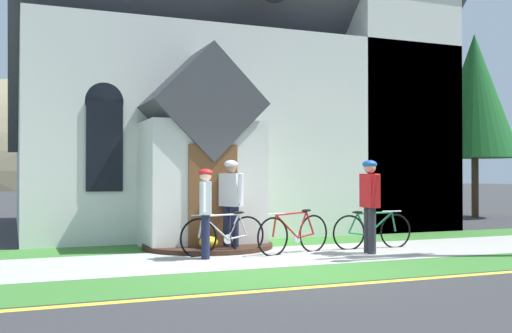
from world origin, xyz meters
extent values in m
plane|color=#333335|center=(0.00, 4.00, 0.00)|extent=(140.00, 140.00, 0.00)
cube|color=#A8A59E|center=(1.76, 1.54, 0.01)|extent=(32.00, 2.57, 0.01)
cube|color=#38722D|center=(1.76, -0.53, 0.00)|extent=(32.00, 1.56, 0.01)
cube|color=#38722D|center=(1.76, 3.59, 0.00)|extent=(24.00, 1.53, 0.01)
cube|color=yellow|center=(1.76, -1.46, 0.00)|extent=(28.00, 0.16, 0.01)
cube|color=silver|center=(1.76, 8.61, 2.48)|extent=(11.08, 8.51, 4.96)
cube|color=#424247|center=(1.76, 8.61, 6.43)|extent=(11.58, 8.66, 8.66)
cube|color=silver|center=(5.83, 5.83, 5.84)|extent=(2.95, 2.95, 11.67)
cube|color=silver|center=(-0.24, 3.55, 1.30)|extent=(2.40, 1.60, 2.60)
cube|color=#424247|center=(-0.24, 3.55, 2.95)|extent=(2.40, 1.80, 2.40)
cube|color=brown|center=(-0.24, 2.73, 1.05)|extent=(1.00, 0.06, 2.10)
cube|color=black|center=(-2.12, 4.32, 2.10)|extent=(0.76, 0.06, 1.90)
cone|color=black|center=(-2.12, 4.32, 3.05)|extent=(0.80, 0.06, 0.80)
cube|color=slate|center=(-0.98, 3.77, 0.39)|extent=(0.12, 0.12, 0.79)
cube|color=slate|center=(0.58, 3.75, 0.39)|extent=(0.12, 0.12, 0.79)
cube|color=white|center=(-0.20, 3.76, 1.25)|extent=(1.85, 0.10, 0.93)
cube|color=slate|center=(-0.20, 3.76, 1.78)|extent=(1.97, 0.14, 0.12)
cube|color=black|center=(-0.20, 3.72, 1.36)|extent=(1.48, 0.03, 0.16)
cylinder|color=#382319|center=(-0.20, 3.20, 0.05)|extent=(2.66, 2.66, 0.10)
ellipsoid|color=orange|center=(0.52, 3.25, 0.22)|extent=(0.36, 0.36, 0.24)
ellipsoid|color=#CC338C|center=(-0.36, 3.80, 0.22)|extent=(0.36, 0.36, 0.24)
ellipsoid|color=#CC338C|center=(-0.89, 3.37, 0.22)|extent=(0.36, 0.36, 0.24)
ellipsoid|color=gold|center=(-0.45, 2.33, 0.22)|extent=(0.36, 0.36, 0.24)
torus|color=black|center=(0.23, 2.07, 0.35)|extent=(0.73, 0.13, 0.74)
torus|color=black|center=(-0.76, 1.94, 0.35)|extent=(0.73, 0.13, 0.74)
cylinder|color=#B7B7BC|center=(-0.43, 1.99, 0.52)|extent=(0.54, 0.11, 0.47)
cylinder|color=#B7B7BC|center=(-0.32, 2.00, 0.75)|extent=(0.74, 0.13, 0.05)
cylinder|color=#B7B7BC|center=(-0.06, 2.04, 0.53)|extent=(0.26, 0.07, 0.48)
cylinder|color=#B7B7BC|center=(0.03, 2.05, 0.32)|extent=(0.41, 0.09, 0.09)
cylinder|color=#B7B7BC|center=(0.14, 2.06, 0.55)|extent=(0.22, 0.06, 0.42)
cylinder|color=#B7B7BC|center=(-0.73, 1.95, 0.55)|extent=(0.12, 0.05, 0.40)
ellipsoid|color=black|center=(0.05, 2.05, 0.79)|extent=(0.25, 0.11, 0.05)
cylinder|color=silver|center=(-0.69, 1.95, 0.76)|extent=(0.44, 0.09, 0.03)
cylinder|color=silver|center=(-0.17, 2.02, 0.30)|extent=(0.18, 0.04, 0.18)
torus|color=black|center=(1.54, 1.88, 0.35)|extent=(0.72, 0.24, 0.74)
torus|color=black|center=(0.56, 1.59, 0.35)|extent=(0.72, 0.24, 0.74)
cylinder|color=#A51E19|center=(0.89, 1.69, 0.53)|extent=(0.55, 0.19, 0.48)
cylinder|color=#A51E19|center=(1.00, 1.72, 0.77)|extent=(0.74, 0.25, 0.06)
cylinder|color=#A51E19|center=(1.26, 1.80, 0.54)|extent=(0.26, 0.11, 0.50)
cylinder|color=#A51E19|center=(1.35, 1.82, 0.32)|extent=(0.41, 0.15, 0.09)
cylinder|color=#A51E19|center=(1.45, 1.86, 0.57)|extent=(0.22, 0.10, 0.44)
cylinder|color=#A51E19|center=(0.60, 1.61, 0.55)|extent=(0.12, 0.07, 0.41)
ellipsoid|color=black|center=(1.37, 1.83, 0.81)|extent=(0.25, 0.14, 0.05)
cylinder|color=silver|center=(0.64, 1.62, 0.77)|extent=(0.43, 0.15, 0.03)
cylinder|color=silver|center=(1.15, 1.77, 0.30)|extent=(0.18, 0.07, 0.18)
torus|color=black|center=(2.33, 1.87, 0.34)|extent=(0.72, 0.07, 0.72)
torus|color=black|center=(3.40, 1.82, 0.34)|extent=(0.72, 0.07, 0.72)
cylinder|color=#19723F|center=(3.04, 1.84, 0.51)|extent=(0.58, 0.06, 0.47)
cylinder|color=#19723F|center=(2.92, 1.84, 0.73)|extent=(0.80, 0.07, 0.05)
cylinder|color=#19723F|center=(2.64, 1.85, 0.50)|extent=(0.27, 0.05, 0.45)
cylinder|color=#19723F|center=(2.54, 1.86, 0.31)|extent=(0.43, 0.05, 0.09)
cylinder|color=#19723F|center=(2.43, 1.86, 0.53)|extent=(0.23, 0.05, 0.40)
cylinder|color=#19723F|center=(3.36, 1.82, 0.54)|extent=(0.12, 0.04, 0.40)
ellipsoid|color=black|center=(2.52, 1.86, 0.75)|extent=(0.24, 0.09, 0.05)
cylinder|color=silver|center=(3.32, 1.82, 0.75)|extent=(0.44, 0.05, 0.03)
cylinder|color=silver|center=(2.76, 1.85, 0.29)|extent=(0.18, 0.03, 0.18)
cylinder|color=#2D2D33|center=(2.39, 1.27, 0.44)|extent=(0.15, 0.15, 0.88)
cylinder|color=#2D2D33|center=(2.37, 1.09, 0.44)|extent=(0.15, 0.15, 0.88)
cube|color=red|center=(2.38, 1.18, 1.20)|extent=(0.25, 0.51, 0.64)
sphere|color=tan|center=(2.38, 1.18, 1.64)|extent=(0.23, 0.23, 0.23)
ellipsoid|color=#1E59B2|center=(2.38, 1.18, 1.70)|extent=(0.31, 0.27, 0.16)
cylinder|color=red|center=(2.46, 1.47, 1.23)|extent=(0.09, 0.24, 0.58)
cylinder|color=red|center=(2.31, 0.89, 1.23)|extent=(0.09, 0.24, 0.58)
cylinder|color=#191E38|center=(-0.70, 1.73, 0.40)|extent=(0.15, 0.15, 0.80)
cylinder|color=#191E38|center=(-0.74, 1.58, 0.40)|extent=(0.15, 0.15, 0.80)
cube|color=silver|center=(-0.72, 1.65, 1.09)|extent=(0.33, 0.49, 0.58)
sphere|color=beige|center=(-0.72, 1.65, 1.48)|extent=(0.21, 0.21, 0.21)
ellipsoid|color=red|center=(-0.72, 1.65, 1.54)|extent=(0.31, 0.29, 0.14)
cylinder|color=silver|center=(-0.59, 1.90, 1.12)|extent=(0.09, 0.19, 0.53)
cylinder|color=silver|center=(-0.85, 1.41, 1.12)|extent=(0.09, 0.10, 0.52)
cylinder|color=#191E38|center=(0.09, 2.36, 0.44)|extent=(0.15, 0.15, 0.89)
cylinder|color=#191E38|center=(0.00, 2.57, 0.44)|extent=(0.15, 0.15, 0.89)
cube|color=silver|center=(0.04, 2.47, 1.21)|extent=(0.38, 0.54, 0.65)
sphere|color=#936B51|center=(0.04, 2.47, 1.65)|extent=(0.23, 0.23, 0.23)
ellipsoid|color=silver|center=(0.04, 2.47, 1.71)|extent=(0.36, 0.33, 0.16)
cylinder|color=silver|center=(0.12, 2.18, 1.24)|extent=(0.09, 0.20, 0.59)
cylinder|color=silver|center=(-0.04, 2.76, 1.24)|extent=(0.09, 0.15, 0.59)
cylinder|color=#3D2D1E|center=(11.31, 8.38, 1.05)|extent=(0.25, 0.25, 2.10)
cone|color=#195623|center=(11.31, 8.38, 4.30)|extent=(3.04, 3.04, 4.42)
ellipsoid|color=#847A5B|center=(11.12, 67.94, 0.00)|extent=(95.10, 37.07, 26.43)
camera|label=1|loc=(-3.91, -8.72, 1.50)|focal=42.70mm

